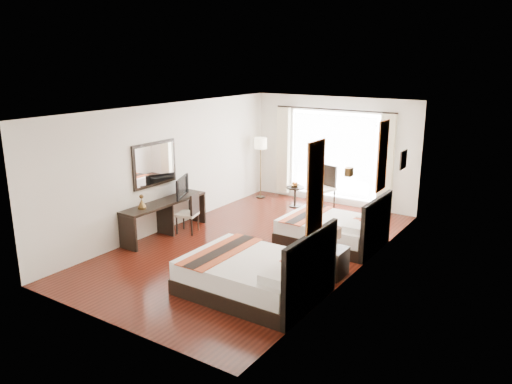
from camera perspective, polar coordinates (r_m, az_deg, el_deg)
The scene contains 29 objects.
floor at distance 10.35m, azimuth -0.22°, elevation -6.17°, with size 4.50×7.50×0.01m, color black.
ceiling at distance 9.69m, azimuth -0.24°, elevation 9.42°, with size 4.50×7.50×0.02m, color white.
wall_headboard at distance 8.92m, azimuth 11.87°, elevation -0.51°, with size 0.01×7.50×2.80m, color silver.
wall_desk at distance 11.29m, azimuth -9.78°, elevation 2.88°, with size 0.01×7.50×2.80m, color silver.
wall_window at distance 13.14m, azimuth 8.87°, elevation 4.64°, with size 4.50×0.01×2.80m, color silver.
wall_entry at distance 7.24m, azimuth -16.93°, elevation -4.56°, with size 4.50×0.01×2.80m, color silver.
window_glass at distance 13.14m, azimuth 8.83°, elevation 4.21°, with size 2.40×0.02×2.20m, color white.
sheer_curtain at distance 13.09m, azimuth 8.72°, elevation 4.17°, with size 2.30×0.02×2.10m, color white.
drape_left at distance 13.71m, azimuth 3.13°, elevation 4.73°, with size 0.35×0.14×2.35m, color beige.
drape_right at distance 12.53m, azimuth 14.66°, elevation 3.26°, with size 0.35×0.14×2.35m, color beige.
art_panel_near at distance 7.23m, azimuth 6.79°, elevation 0.54°, with size 0.03×0.50×1.35m, color #913715.
art_panel_far at distance 9.75m, azimuth 14.25°, elevation 4.00°, with size 0.03×0.50×1.35m, color #913715.
wall_sconce at distance 8.41m, azimuth 10.58°, elevation 2.27°, with size 0.10×0.14×0.14m, color #4C381B.
mirror_frame at distance 10.89m, azimuth -11.52°, elevation 3.15°, with size 0.04×1.25×0.95m, color black.
mirror_glass at distance 10.87m, azimuth -11.42°, elevation 3.14°, with size 0.01×1.12×0.82m, color white.
bed_near at distance 8.26m, azimuth -0.02°, elevation -9.44°, with size 2.21×1.72×1.25m.
bed_far at distance 10.51m, azimuth 8.92°, elevation -4.29°, with size 1.99×1.55×1.12m.
nightstand at distance 9.01m, azimuth 8.75°, elevation -7.93°, with size 0.43×0.53×0.51m, color black.
table_lamp at distance 8.90m, azimuth 8.97°, elevation -4.75°, with size 0.24×0.24×0.38m.
vase at distance 8.75m, azimuth 8.38°, elevation -6.45°, with size 0.12×0.12×0.12m, color black.
console_desk at distance 11.03m, azimuth -10.35°, elevation -2.94°, with size 0.50×2.20×0.76m, color black.
television at distance 11.17m, azimuth -8.81°, elevation 0.60°, with size 0.79×0.10×0.46m, color black.
bronze_figurine at distance 10.45m, azimuth -12.92°, elevation -1.18°, with size 0.18×0.18×0.27m, color #4C381B, non-canonical shape.
desk_chair at distance 11.11m, azimuth -7.74°, elevation -3.25°, with size 0.52×0.52×0.90m.
floor_lamp at distance 13.49m, azimuth 0.54°, elevation 5.15°, with size 0.34×0.34×1.67m.
side_table at distance 12.93m, azimuth 4.48°, elevation -0.55°, with size 0.46×0.46×0.53m, color black.
fruit_bowl at distance 12.87m, azimuth 4.44°, elevation 0.72°, with size 0.23×0.23×0.06m, color #422E17.
window_chair at distance 12.93m, azimuth 7.69°, elevation -0.34°, with size 0.62×0.62×1.08m.
jute_rug at distance 12.56m, azimuth 7.39°, elevation -2.36°, with size 1.17×0.80×0.01m, color tan.
Camera 1 is at (5.34, -8.03, 3.76)m, focal length 35.00 mm.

